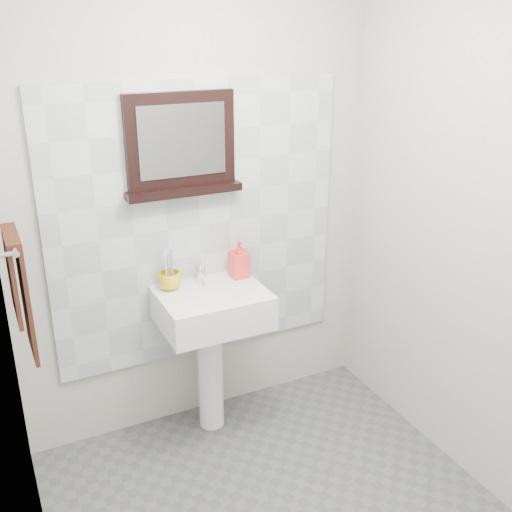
{
  "coord_description": "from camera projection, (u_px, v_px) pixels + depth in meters",
  "views": [
    {
      "loc": [
        -1.05,
        -1.76,
        2.16
      ],
      "look_at": [
        0.07,
        0.55,
        1.15
      ],
      "focal_mm": 42.0,
      "sensor_mm": 36.0,
      "label": 1
    }
  ],
  "objects": [
    {
      "name": "hand_towel",
      "position": [
        19.0,
        285.0,
        2.5
      ],
      "size": [
        0.06,
        0.3,
        0.55
      ],
      "color": "black",
      "rests_on": "towel_bar"
    },
    {
      "name": "left_wall",
      "position": [
        19.0,
        341.0,
        1.83
      ],
      "size": [
        0.01,
        2.2,
        2.5
      ],
      "primitive_type": "cube",
      "color": "#B8B6AF",
      "rests_on": "ground"
    },
    {
      "name": "back_wall",
      "position": [
        198.0,
        206.0,
        3.15
      ],
      "size": [
        2.0,
        0.01,
        2.5
      ],
      "primitive_type": "cube",
      "color": "#B8B6AF",
      "rests_on": "ground"
    },
    {
      "name": "splashback",
      "position": [
        199.0,
        225.0,
        3.18
      ],
      "size": [
        1.6,
        0.02,
        1.5
      ],
      "primitive_type": "cube",
      "color": "silver",
      "rests_on": "back_wall"
    },
    {
      "name": "towel_bar",
      "position": [
        10.0,
        238.0,
        2.42
      ],
      "size": [
        0.07,
        0.4,
        0.03
      ],
      "color": "silver",
      "rests_on": "left_wall"
    },
    {
      "name": "soap_dispenser",
      "position": [
        239.0,
        259.0,
        3.23
      ],
      "size": [
        0.1,
        0.1,
        0.21
      ],
      "primitive_type": "imported",
      "rotation": [
        0.0,
        0.0,
        -0.03
      ],
      "color": "#F51C3C",
      "rests_on": "pedestal_sink"
    },
    {
      "name": "right_wall",
      "position": [
        499.0,
        242.0,
        2.64
      ],
      "size": [
        0.01,
        2.2,
        2.5
      ],
      "primitive_type": "cube",
      "color": "#B8B6AF",
      "rests_on": "ground"
    },
    {
      "name": "toothbrush_cup",
      "position": [
        170.0,
        281.0,
        3.1
      ],
      "size": [
        0.16,
        0.16,
        0.1
      ],
      "primitive_type": "imported",
      "rotation": [
        0.0,
        0.0,
        -0.4
      ],
      "color": "yellow",
      "rests_on": "pedestal_sink"
    },
    {
      "name": "pedestal_sink",
      "position": [
        212.0,
        322.0,
        3.16
      ],
      "size": [
        0.55,
        0.44,
        0.96
      ],
      "color": "white",
      "rests_on": "ground"
    },
    {
      "name": "toothbrushes",
      "position": [
        169.0,
        267.0,
        3.07
      ],
      "size": [
        0.05,
        0.04,
        0.21
      ],
      "color": "white",
      "rests_on": "toothbrush_cup"
    },
    {
      "name": "framed_mirror",
      "position": [
        181.0,
        147.0,
        2.96
      ],
      "size": [
        0.6,
        0.11,
        0.51
      ],
      "color": "black",
      "rests_on": "back_wall"
    }
  ]
}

